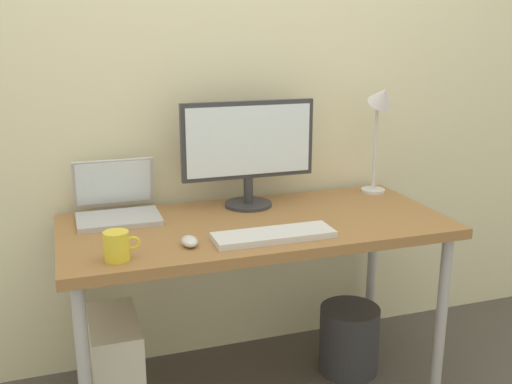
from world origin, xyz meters
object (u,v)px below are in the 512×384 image
at_px(mouse, 190,241).
at_px(coffee_mug, 117,246).
at_px(monitor, 248,147).
at_px(keyboard, 273,235).
at_px(wastebasket, 349,339).
at_px(computer_tower, 117,369).
at_px(desk_lamp, 381,114).
at_px(desk, 256,237).
at_px(laptop, 117,203).

xyz_separation_m(mouse, coffee_mug, (-0.25, -0.05, 0.03)).
distance_m(monitor, keyboard, 0.48).
bearing_deg(wastebasket, computer_tower, -178.94).
height_order(monitor, wastebasket, monitor).
distance_m(monitor, desk_lamp, 0.62).
bearing_deg(mouse, monitor, 49.01).
xyz_separation_m(mouse, wastebasket, (0.74, 0.19, -0.61)).
relative_size(mouse, computer_tower, 0.21).
distance_m(desk_lamp, coffee_mug, 1.32).
bearing_deg(monitor, desk, -99.79).
bearing_deg(computer_tower, wastebasket, 1.06).
height_order(coffee_mug, wastebasket, coffee_mug).
xyz_separation_m(keyboard, wastebasket, (0.44, 0.21, -0.61)).
height_order(keyboard, coffee_mug, coffee_mug).
bearing_deg(computer_tower, desk_lamp, 10.43).
bearing_deg(monitor, wastebasket, -27.20).
xyz_separation_m(desk, wastebasket, (0.43, 0.01, -0.53)).
distance_m(desk, desk_lamp, 0.81).
distance_m(desk, coffee_mug, 0.61).
relative_size(keyboard, coffee_mug, 3.73).
relative_size(desk_lamp, keyboard, 1.15).
relative_size(laptop, mouse, 3.56).
xyz_separation_m(mouse, computer_tower, (-0.27, 0.17, -0.55)).
height_order(desk, desk_lamp, desk_lamp).
distance_m(desk_lamp, keyboard, 0.85).
bearing_deg(desk_lamp, laptop, 179.07).
xyz_separation_m(laptop, computer_tower, (-0.06, -0.24, -0.59)).
xyz_separation_m(laptop, coffee_mug, (-0.04, -0.46, -0.01)).
relative_size(laptop, computer_tower, 0.76).
xyz_separation_m(monitor, keyboard, (-0.04, -0.41, -0.24)).
relative_size(monitor, keyboard, 1.28).
bearing_deg(computer_tower, mouse, -32.31).
bearing_deg(desk, laptop, 155.74).
relative_size(laptop, coffee_mug, 2.71).
relative_size(monitor, mouse, 6.27).
bearing_deg(mouse, computer_tower, 147.69).
relative_size(desk_lamp, mouse, 5.64).
relative_size(desk, laptop, 4.68).
height_order(monitor, mouse, monitor).
bearing_deg(wastebasket, desk, -179.33).
bearing_deg(coffee_mug, wastebasket, 13.66).
relative_size(laptop, wastebasket, 1.07).
bearing_deg(desk_lamp, desk, -162.02).
xyz_separation_m(desk, mouse, (-0.30, -0.18, 0.08)).
distance_m(monitor, laptop, 0.58).
xyz_separation_m(desk, computer_tower, (-0.57, -0.01, -0.47)).
bearing_deg(wastebasket, laptop, 166.62).
xyz_separation_m(desk, monitor, (0.04, 0.21, 0.32)).
relative_size(computer_tower, wastebasket, 1.40).
distance_m(desk_lamp, computer_tower, 1.53).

